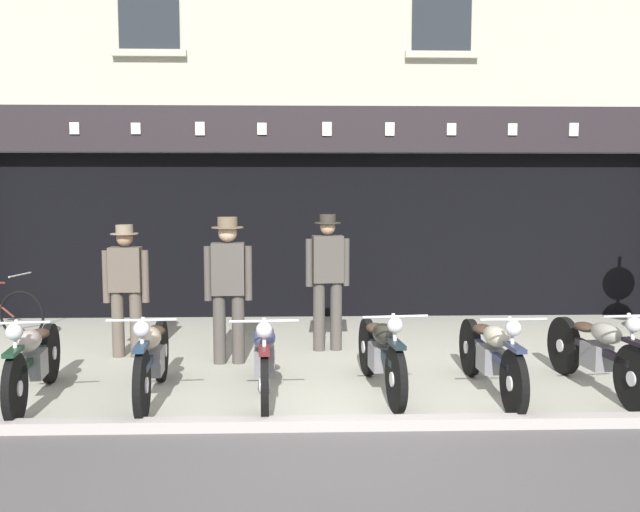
{
  "coord_description": "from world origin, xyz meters",
  "views": [
    {
      "loc": [
        -0.44,
        -5.86,
        2.13
      ],
      "look_at": [
        -0.16,
        2.74,
        1.24
      ],
      "focal_mm": 39.64,
      "sensor_mm": 36.0,
      "label": 1
    }
  ],
  "objects_px": {
    "motorcycle_left": "(152,357)",
    "motorcycle_center_left": "(264,356)",
    "motorcycle_right": "(598,351)",
    "motorcycle_center": "(381,352)",
    "shopkeeper_center": "(228,282)",
    "salesman_left": "(126,284)",
    "salesman_right": "(328,275)",
    "advert_board_near": "(208,213)",
    "motorcycle_center_right": "(491,354)",
    "motorcycle_far_left": "(33,359)"
  },
  "relations": [
    {
      "from": "shopkeeper_center",
      "to": "salesman_right",
      "type": "distance_m",
      "value": 1.35
    },
    {
      "from": "shopkeeper_center",
      "to": "advert_board_near",
      "type": "bearing_deg",
      "value": -80.99
    },
    {
      "from": "motorcycle_far_left",
      "to": "salesman_right",
      "type": "bearing_deg",
      "value": -151.74
    },
    {
      "from": "salesman_right",
      "to": "motorcycle_center_left",
      "type": "bearing_deg",
      "value": 63.95
    },
    {
      "from": "motorcycle_left",
      "to": "advert_board_near",
      "type": "height_order",
      "value": "advert_board_near"
    },
    {
      "from": "salesman_left",
      "to": "motorcycle_far_left",
      "type": "bearing_deg",
      "value": 74.15
    },
    {
      "from": "motorcycle_left",
      "to": "motorcycle_center",
      "type": "distance_m",
      "value": 2.29
    },
    {
      "from": "motorcycle_center_right",
      "to": "shopkeeper_center",
      "type": "bearing_deg",
      "value": -28.09
    },
    {
      "from": "salesman_left",
      "to": "salesman_right",
      "type": "xyz_separation_m",
      "value": [
        2.48,
        0.26,
        0.07
      ]
    },
    {
      "from": "motorcycle_center_right",
      "to": "shopkeeper_center",
      "type": "distance_m",
      "value": 3.12
    },
    {
      "from": "motorcycle_center_left",
      "to": "advert_board_near",
      "type": "height_order",
      "value": "advert_board_near"
    },
    {
      "from": "motorcycle_center_right",
      "to": "advert_board_near",
      "type": "relative_size",
      "value": 2.21
    },
    {
      "from": "advert_board_near",
      "to": "motorcycle_center_right",
      "type": "bearing_deg",
      "value": -52.37
    },
    {
      "from": "motorcycle_left",
      "to": "motorcycle_center_left",
      "type": "relative_size",
      "value": 0.97
    },
    {
      "from": "motorcycle_center_left",
      "to": "motorcycle_right",
      "type": "height_order",
      "value": "motorcycle_right"
    },
    {
      "from": "motorcycle_center_right",
      "to": "motorcycle_right",
      "type": "bearing_deg",
      "value": -178.84
    },
    {
      "from": "motorcycle_left",
      "to": "salesman_left",
      "type": "distance_m",
      "value": 1.93
    },
    {
      "from": "motorcycle_left",
      "to": "motorcycle_right",
      "type": "xyz_separation_m",
      "value": [
        4.49,
        0.11,
        -0.01
      ]
    },
    {
      "from": "motorcycle_far_left",
      "to": "salesman_right",
      "type": "xyz_separation_m",
      "value": [
        2.96,
        2.05,
        0.54
      ]
    },
    {
      "from": "motorcycle_far_left",
      "to": "motorcycle_center_left",
      "type": "relative_size",
      "value": 0.95
    },
    {
      "from": "motorcycle_right",
      "to": "salesman_left",
      "type": "xyz_separation_m",
      "value": [
        -5.16,
        1.65,
        0.47
      ]
    },
    {
      "from": "motorcycle_center",
      "to": "advert_board_near",
      "type": "height_order",
      "value": "advert_board_near"
    },
    {
      "from": "motorcycle_far_left",
      "to": "salesman_left",
      "type": "xyz_separation_m",
      "value": [
        0.48,
        1.79,
        0.48
      ]
    },
    {
      "from": "motorcycle_left",
      "to": "motorcycle_right",
      "type": "height_order",
      "value": "motorcycle_left"
    },
    {
      "from": "shopkeeper_center",
      "to": "salesman_right",
      "type": "bearing_deg",
      "value": -154.78
    },
    {
      "from": "motorcycle_far_left",
      "to": "advert_board_near",
      "type": "height_order",
      "value": "advert_board_near"
    },
    {
      "from": "motorcycle_right",
      "to": "motorcycle_center_left",
      "type": "bearing_deg",
      "value": -5.72
    },
    {
      "from": "motorcycle_center_right",
      "to": "salesman_right",
      "type": "xyz_separation_m",
      "value": [
        -1.56,
        1.97,
        0.55
      ]
    },
    {
      "from": "shopkeeper_center",
      "to": "advert_board_near",
      "type": "xyz_separation_m",
      "value": [
        -0.61,
        3.02,
        0.68
      ]
    },
    {
      "from": "motorcycle_center",
      "to": "shopkeeper_center",
      "type": "relative_size",
      "value": 1.12
    },
    {
      "from": "motorcycle_left",
      "to": "motorcycle_center_right",
      "type": "height_order",
      "value": "motorcycle_left"
    },
    {
      "from": "motorcycle_center_left",
      "to": "shopkeeper_center",
      "type": "relative_size",
      "value": 1.19
    },
    {
      "from": "shopkeeper_center",
      "to": "advert_board_near",
      "type": "height_order",
      "value": "advert_board_near"
    },
    {
      "from": "advert_board_near",
      "to": "motorcycle_far_left",
      "type": "bearing_deg",
      "value": -104.61
    },
    {
      "from": "salesman_right",
      "to": "salesman_left",
      "type": "bearing_deg",
      "value": 0.03
    },
    {
      "from": "motorcycle_right",
      "to": "salesman_right",
      "type": "height_order",
      "value": "salesman_right"
    },
    {
      "from": "motorcycle_center_right",
      "to": "advert_board_near",
      "type": "bearing_deg",
      "value": -54.42
    },
    {
      "from": "motorcycle_center_right",
      "to": "motorcycle_right",
      "type": "xyz_separation_m",
      "value": [
        1.12,
        0.06,
        0.0
      ]
    },
    {
      "from": "motorcycle_left",
      "to": "motorcycle_center_left",
      "type": "bearing_deg",
      "value": 179.15
    },
    {
      "from": "motorcycle_far_left",
      "to": "salesman_left",
      "type": "height_order",
      "value": "salesman_left"
    },
    {
      "from": "motorcycle_center",
      "to": "shopkeeper_center",
      "type": "bearing_deg",
      "value": -42.53
    },
    {
      "from": "shopkeeper_center",
      "to": "salesman_right",
      "type": "relative_size",
      "value": 1.0
    },
    {
      "from": "motorcycle_center_left",
      "to": "salesman_left",
      "type": "bearing_deg",
      "value": -46.81
    },
    {
      "from": "motorcycle_center",
      "to": "motorcycle_right",
      "type": "distance_m",
      "value": 2.21
    },
    {
      "from": "motorcycle_center_right",
      "to": "salesman_right",
      "type": "height_order",
      "value": "salesman_right"
    },
    {
      "from": "motorcycle_left",
      "to": "salesman_left",
      "type": "bearing_deg",
      "value": -72.84
    },
    {
      "from": "motorcycle_center_right",
      "to": "salesman_right",
      "type": "distance_m",
      "value": 2.57
    },
    {
      "from": "motorcycle_center",
      "to": "motorcycle_left",
      "type": "bearing_deg",
      "value": -2.01
    },
    {
      "from": "motorcycle_far_left",
      "to": "motorcycle_center_left",
      "type": "bearing_deg",
      "value": 175.75
    },
    {
      "from": "motorcycle_center_right",
      "to": "salesman_left",
      "type": "xyz_separation_m",
      "value": [
        -4.04,
        1.71,
        0.48
      ]
    }
  ]
}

